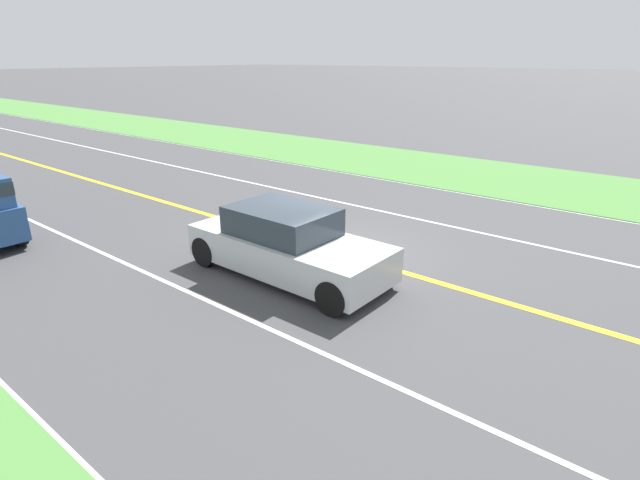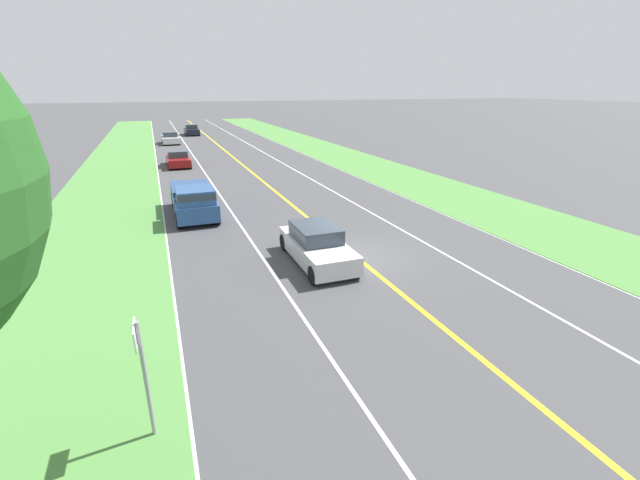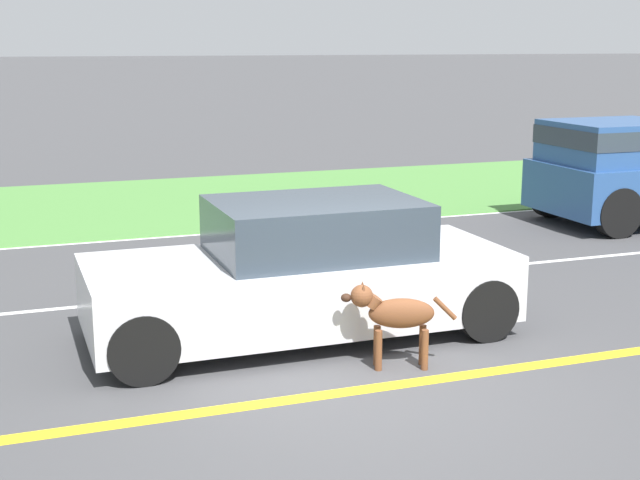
{
  "view_description": "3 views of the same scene",
  "coord_description": "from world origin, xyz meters",
  "views": [
    {
      "loc": [
        8.69,
        6.65,
        4.34
      ],
      "look_at": [
        1.15,
        0.49,
        0.75
      ],
      "focal_mm": 28.0,
      "sensor_mm": 36.0,
      "label": 1
    },
    {
      "loc": [
        6.97,
        14.32,
        6.38
      ],
      "look_at": [
        1.64,
        0.36,
        1.02
      ],
      "focal_mm": 24.0,
      "sensor_mm": 36.0,
      "label": 2
    },
    {
      "loc": [
        -6.9,
        2.92,
        3.04
      ],
      "look_at": [
        1.79,
        -0.23,
        0.98
      ],
      "focal_mm": 50.0,
      "sensor_mm": 36.0,
      "label": 3
    }
  ],
  "objects": [
    {
      "name": "dog",
      "position": [
        0.43,
        -0.47,
        0.53
      ],
      "size": [
        0.44,
        1.07,
        0.84
      ],
      "rotation": [
        0.0,
        0.0,
        -0.31
      ],
      "color": "brown",
      "rests_on": "ground"
    },
    {
      "name": "lane_edge_line_right",
      "position": [
        7.0,
        0.0,
        0.0
      ],
      "size": [
        0.14,
        160.0,
        0.01
      ],
      "primitive_type": "cube",
      "color": "white",
      "rests_on": "ground"
    },
    {
      "name": "ground_plane",
      "position": [
        0.0,
        0.0,
        0.0
      ],
      "size": [
        400.0,
        400.0,
        0.0
      ],
      "primitive_type": "plane",
      "color": "#424244"
    },
    {
      "name": "ego_car",
      "position": [
        1.63,
        0.01,
        0.67
      ],
      "size": [
        1.81,
        4.4,
        1.45
      ],
      "color": "silver",
      "rests_on": "ground"
    },
    {
      "name": "grass_verge_right",
      "position": [
        10.0,
        0.0,
        0.01
      ],
      "size": [
        6.0,
        160.0,
        0.03
      ],
      "primitive_type": "cube",
      "color": "#4C843D",
      "rests_on": "ground"
    },
    {
      "name": "centre_divider_line",
      "position": [
        0.0,
        0.0,
        0.0
      ],
      "size": [
        0.18,
        160.0,
        0.01
      ],
      "primitive_type": "cube",
      "color": "yellow",
      "rests_on": "ground"
    },
    {
      "name": "lane_dash_same_dir",
      "position": [
        3.5,
        0.0,
        0.0
      ],
      "size": [
        0.1,
        160.0,
        0.01
      ],
      "primitive_type": "cube",
      "color": "white",
      "rests_on": "ground"
    }
  ]
}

